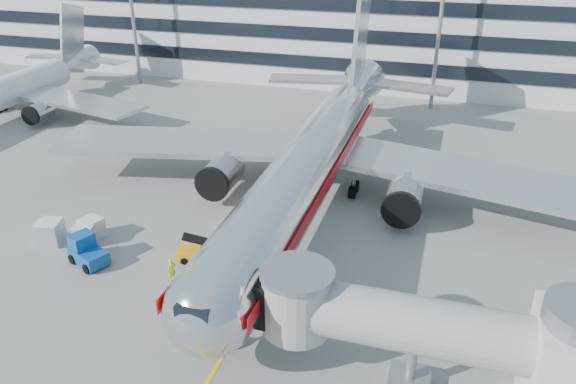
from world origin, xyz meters
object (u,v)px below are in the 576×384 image
(main_jet, at_px, (314,157))
(cargo_container_right, at_px, (92,229))
(ramp_worker, at_px, (172,270))
(baggage_tug, at_px, (87,251))
(belt_loader, at_px, (205,252))
(cargo_container_left, at_px, (50,232))
(cargo_container_front, at_px, (86,234))

(main_jet, relative_size, cargo_container_right, 26.22)
(ramp_worker, bearing_deg, main_jet, 4.13)
(baggage_tug, height_order, ramp_worker, baggage_tug)
(cargo_container_right, bearing_deg, belt_loader, -1.05)
(cargo_container_right, bearing_deg, ramp_worker, -20.76)
(baggage_tug, xyz_separation_m, ramp_worker, (6.92, -0.15, -0.12))
(main_jet, xyz_separation_m, cargo_container_left, (-17.57, -12.83, -3.30))
(belt_loader, distance_m, ramp_worker, 3.30)
(main_jet, bearing_deg, cargo_container_left, -143.88)
(baggage_tug, height_order, cargo_container_left, baggage_tug)
(baggage_tug, relative_size, cargo_container_right, 1.74)
(ramp_worker, bearing_deg, baggage_tug, 116.31)
(main_jet, height_order, belt_loader, main_jet)
(baggage_tug, height_order, cargo_container_front, baggage_tug)
(main_jet, height_order, cargo_container_left, main_jet)
(cargo_container_front, bearing_deg, cargo_container_right, 92.54)
(baggage_tug, bearing_deg, main_jet, 47.44)
(ramp_worker, bearing_deg, belt_loader, 8.41)
(cargo_container_left, distance_m, cargo_container_front, 2.74)
(belt_loader, relative_size, cargo_container_left, 2.06)
(cargo_container_right, relative_size, ramp_worker, 1.15)
(cargo_container_left, relative_size, cargo_container_right, 1.08)
(baggage_tug, distance_m, cargo_container_front, 2.89)
(belt_loader, relative_size, cargo_container_right, 2.23)
(belt_loader, distance_m, cargo_container_right, 9.77)
(cargo_container_left, height_order, ramp_worker, cargo_container_left)
(main_jet, bearing_deg, ramp_worker, -113.41)
(cargo_container_right, relative_size, cargo_container_front, 1.12)
(ramp_worker, bearing_deg, cargo_container_left, 108.91)
(cargo_container_left, bearing_deg, cargo_container_front, 15.75)
(baggage_tug, distance_m, cargo_container_right, 3.60)
(cargo_container_right, bearing_deg, baggage_tug, -60.69)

